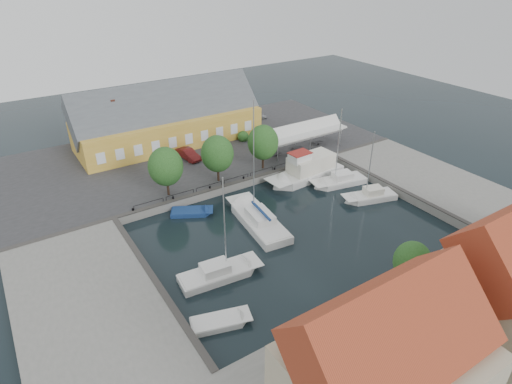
% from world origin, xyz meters
% --- Properties ---
extents(ground, '(140.00, 140.00, 0.00)m').
position_xyz_m(ground, '(0.00, 0.00, 0.00)').
color(ground, black).
rests_on(ground, ground).
extents(north_quay, '(56.00, 26.00, 1.00)m').
position_xyz_m(north_quay, '(0.00, 23.00, 0.50)').
color(north_quay, '#2D2D30').
rests_on(north_quay, ground).
extents(west_quay, '(12.00, 24.00, 1.00)m').
position_xyz_m(west_quay, '(-22.00, -2.00, 0.50)').
color(west_quay, slate).
rests_on(west_quay, ground).
extents(east_quay, '(12.00, 24.00, 1.00)m').
position_xyz_m(east_quay, '(22.00, -2.00, 0.50)').
color(east_quay, slate).
rests_on(east_quay, ground).
extents(south_bank, '(56.00, 14.00, 1.00)m').
position_xyz_m(south_bank, '(0.00, -21.00, 0.50)').
color(south_bank, slate).
rests_on(south_bank, ground).
extents(quay_edge_fittings, '(56.00, 24.72, 0.40)m').
position_xyz_m(quay_edge_fittings, '(0.02, 4.75, 1.06)').
color(quay_edge_fittings, '#383533').
rests_on(quay_edge_fittings, north_quay).
extents(warehouse, '(28.56, 14.00, 9.55)m').
position_xyz_m(warehouse, '(-2.60, 28.36, 4.43)').
color(warehouse, gold).
rests_on(warehouse, north_quay).
extents(tent_canopy, '(14.00, 4.00, 2.83)m').
position_xyz_m(tent_canopy, '(14.00, 14.50, 3.68)').
color(tent_canopy, silver).
rests_on(tent_canopy, north_quay).
extents(quay_trees, '(18.20, 4.20, 6.30)m').
position_xyz_m(quay_trees, '(-2.00, 12.00, 4.88)').
color(quay_trees, black).
rests_on(quay_trees, north_quay).
extents(car_silver, '(3.76, 2.57, 1.19)m').
position_xyz_m(car_silver, '(15.58, 29.82, 1.59)').
color(car_silver, '#999CA0').
rests_on(car_silver, north_quay).
extents(car_red, '(2.22, 4.73, 1.50)m').
position_xyz_m(car_red, '(-2.35, 20.51, 1.75)').
color(car_red, maroon).
rests_on(car_red, north_quay).
extents(center_sailboat, '(4.52, 11.41, 14.94)m').
position_xyz_m(center_sailboat, '(-2.44, 1.75, 0.36)').
color(center_sailboat, silver).
rests_on(center_sailboat, ground).
extents(trawler, '(12.04, 4.18, 5.00)m').
position_xyz_m(trawler, '(9.66, 7.90, 1.02)').
color(trawler, silver).
rests_on(trawler, ground).
extents(east_boat_a, '(8.10, 3.98, 11.13)m').
position_xyz_m(east_boat_a, '(12.20, 4.11, 0.26)').
color(east_boat_a, silver).
rests_on(east_boat_a, ground).
extents(east_boat_b, '(7.24, 4.10, 9.72)m').
position_xyz_m(east_boat_b, '(12.58, -1.11, 0.26)').
color(east_boat_b, silver).
rests_on(east_boat_b, ground).
extents(west_boat_c, '(8.39, 3.37, 11.08)m').
position_xyz_m(west_boat_c, '(-10.64, -3.94, 0.26)').
color(west_boat_c, silver).
rests_on(west_boat_c, ground).
extents(launch_sw, '(5.40, 3.25, 0.98)m').
position_xyz_m(launch_sw, '(-13.42, -9.27, 0.09)').
color(launch_sw, silver).
rests_on(launch_sw, ground).
extents(launch_nw, '(5.30, 4.11, 0.88)m').
position_xyz_m(launch_nw, '(-7.91, 7.98, 0.09)').
color(launch_nw, navy).
rests_on(launch_nw, ground).
extents(townhouses, '(36.30, 8.50, 12.00)m').
position_xyz_m(townhouses, '(1.93, -23.24, 5.82)').
color(townhouses, tan).
rests_on(townhouses, south_bank).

